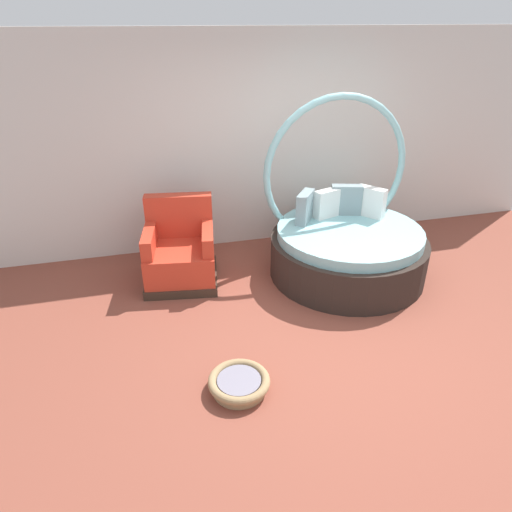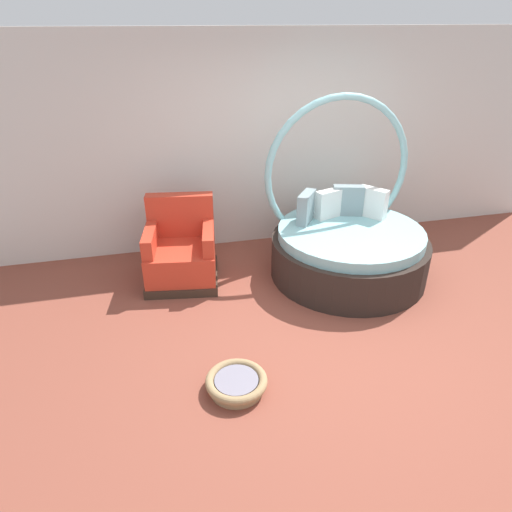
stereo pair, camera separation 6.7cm
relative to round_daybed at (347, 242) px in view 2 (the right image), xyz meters
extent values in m
cube|color=brown|center=(-0.62, -1.17, -0.41)|extent=(8.00, 8.00, 0.02)
cube|color=silver|center=(-0.62, 1.16, 0.92)|extent=(8.00, 0.12, 2.63)
cylinder|color=#2D231E|center=(0.00, -0.07, -0.16)|extent=(1.80, 1.80, 0.47)
cylinder|color=#8CC6CC|center=(0.00, -0.07, 0.13)|extent=(1.65, 1.65, 0.12)
torus|color=#8CC6CC|center=(0.00, 0.43, 0.70)|extent=(1.79, 0.08, 1.79)
cube|color=white|center=(0.38, 0.22, 0.37)|extent=(0.31, 0.35, 0.35)
cube|color=gray|center=(0.12, 0.34, 0.37)|extent=(0.38, 0.22, 0.36)
cube|color=white|center=(-0.13, 0.32, 0.36)|extent=(0.36, 0.22, 0.34)
cube|color=gray|center=(-0.43, 0.25, 0.37)|extent=(0.31, 0.36, 0.35)
cube|color=#38281E|center=(-1.90, 0.25, -0.35)|extent=(0.91, 0.91, 0.10)
cube|color=red|center=(-1.90, 0.25, -0.13)|extent=(0.87, 0.87, 0.34)
cube|color=red|center=(-1.86, 0.55, 0.29)|extent=(0.78, 0.27, 0.50)
cube|color=red|center=(-2.22, 0.30, 0.15)|extent=(0.22, 0.69, 0.22)
cube|color=red|center=(-1.59, 0.20, 0.15)|extent=(0.22, 0.69, 0.22)
cylinder|color=#9E7F56|center=(-1.65, -1.62, -0.37)|extent=(0.44, 0.44, 0.06)
torus|color=#9E7F56|center=(-1.65, -1.62, -0.30)|extent=(0.51, 0.51, 0.07)
cylinder|color=gray|center=(-1.65, -1.62, -0.31)|extent=(0.36, 0.36, 0.05)
camera|label=1|loc=(-2.21, -4.33, 2.32)|focal=31.72mm
camera|label=2|loc=(-2.14, -4.34, 2.32)|focal=31.72mm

